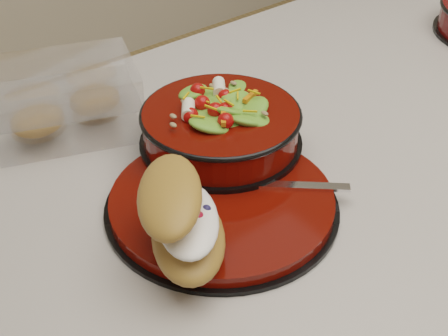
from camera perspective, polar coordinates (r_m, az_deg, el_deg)
island_counter at (r=1.21m, az=8.05°, el=-13.89°), size 1.24×0.74×0.90m
dinner_plate at (r=0.74m, az=-0.11°, el=-3.14°), size 0.28×0.28×0.02m
salad_bowl at (r=0.80m, az=-0.31°, el=4.26°), size 0.21×0.21×0.09m
croissant at (r=0.64m, az=-3.68°, el=-4.59°), size 0.14×0.17×0.08m
fork at (r=0.75m, az=4.25°, el=-1.54°), size 0.14×0.13×0.00m
pastry_box at (r=0.90m, az=-14.32°, el=6.05°), size 0.23×0.20×0.09m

